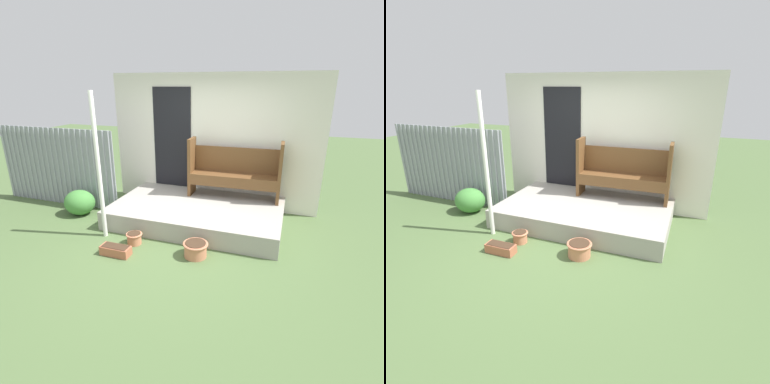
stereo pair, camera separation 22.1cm
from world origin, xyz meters
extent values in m
plane|color=#516B3D|center=(0.00, 0.00, 0.00)|extent=(24.00, 24.00, 0.00)
cube|color=#A8A399|center=(0.10, 0.89, 0.17)|extent=(3.01, 1.79, 0.33)
cube|color=white|center=(0.10, 1.82, 1.30)|extent=(4.21, 0.06, 2.60)
cube|color=black|center=(-0.72, 1.78, 1.34)|extent=(0.80, 0.02, 2.00)
cube|color=gray|center=(-2.91, 0.85, 0.79)|extent=(2.73, 0.02, 1.58)
cylinder|color=#979CA5|center=(-4.21, 0.83, 0.79)|extent=(0.04, 0.04, 1.58)
cylinder|color=#979CA5|center=(-4.09, 0.83, 0.79)|extent=(0.04, 0.04, 1.58)
cylinder|color=#979CA5|center=(-3.97, 0.83, 0.79)|extent=(0.04, 0.04, 1.58)
cylinder|color=#979CA5|center=(-3.84, 0.83, 0.79)|extent=(0.04, 0.04, 1.58)
cylinder|color=#979CA5|center=(-3.72, 0.83, 0.79)|extent=(0.04, 0.04, 1.58)
cylinder|color=#979CA5|center=(-3.59, 0.83, 0.79)|extent=(0.04, 0.04, 1.58)
cylinder|color=#979CA5|center=(-3.47, 0.83, 0.79)|extent=(0.04, 0.04, 1.58)
cylinder|color=#979CA5|center=(-3.34, 0.83, 0.79)|extent=(0.04, 0.04, 1.58)
cylinder|color=#979CA5|center=(-3.22, 0.83, 0.79)|extent=(0.04, 0.04, 1.58)
cylinder|color=#979CA5|center=(-3.10, 0.83, 0.79)|extent=(0.04, 0.04, 1.58)
cylinder|color=#979CA5|center=(-2.97, 0.83, 0.79)|extent=(0.04, 0.04, 1.58)
cylinder|color=#979CA5|center=(-2.85, 0.83, 0.79)|extent=(0.04, 0.04, 1.58)
cylinder|color=#979CA5|center=(-2.72, 0.83, 0.79)|extent=(0.04, 0.04, 1.58)
cylinder|color=#979CA5|center=(-2.60, 0.83, 0.79)|extent=(0.04, 0.04, 1.58)
cylinder|color=#979CA5|center=(-2.47, 0.83, 0.79)|extent=(0.04, 0.04, 1.58)
cylinder|color=#979CA5|center=(-2.35, 0.83, 0.79)|extent=(0.04, 0.04, 1.58)
cylinder|color=#979CA5|center=(-2.23, 0.83, 0.79)|extent=(0.04, 0.04, 1.58)
cylinder|color=#979CA5|center=(-2.10, 0.83, 0.79)|extent=(0.04, 0.04, 1.58)
cylinder|color=#979CA5|center=(-1.98, 0.83, 0.79)|extent=(0.04, 0.04, 1.58)
cylinder|color=#979CA5|center=(-1.85, 0.83, 0.79)|extent=(0.04, 0.04, 1.58)
cylinder|color=#979CA5|center=(-1.73, 0.83, 0.79)|extent=(0.04, 0.04, 1.58)
cylinder|color=#979CA5|center=(-1.60, 0.83, 0.79)|extent=(0.04, 0.04, 1.58)
cylinder|color=white|center=(-1.17, -0.13, 1.15)|extent=(0.07, 0.07, 2.31)
cube|color=brown|center=(-0.18, 1.44, 0.88)|extent=(0.07, 0.40, 1.10)
cube|color=brown|center=(1.47, 1.49, 0.88)|extent=(0.07, 0.40, 1.10)
cube|color=brown|center=(0.64, 1.46, 0.77)|extent=(1.60, 0.45, 0.04)
cube|color=brown|center=(0.65, 1.28, 0.67)|extent=(1.59, 0.08, 0.17)
cube|color=brown|center=(0.64, 1.64, 1.03)|extent=(1.59, 0.09, 0.48)
cylinder|color=tan|center=(-0.58, -0.22, 0.09)|extent=(0.22, 0.22, 0.18)
torus|color=tan|center=(-0.58, -0.22, 0.17)|extent=(0.26, 0.26, 0.02)
cylinder|color=#422D1E|center=(-0.58, -0.22, 0.18)|extent=(0.20, 0.20, 0.01)
cylinder|color=tan|center=(0.45, -0.26, 0.11)|extent=(0.33, 0.33, 0.22)
torus|color=tan|center=(0.45, -0.26, 0.20)|extent=(0.37, 0.37, 0.02)
cylinder|color=#422D1E|center=(0.45, -0.26, 0.22)|extent=(0.30, 0.30, 0.01)
cube|color=#B76647|center=(-0.68, -0.59, 0.07)|extent=(0.45, 0.19, 0.14)
cube|color=#422D1E|center=(-0.68, -0.59, 0.14)|extent=(0.40, 0.16, 0.01)
ellipsoid|color=#478C3D|center=(-2.14, 0.48, 0.24)|extent=(0.59, 0.53, 0.48)
camera|label=1|loc=(1.64, -3.89, 2.38)|focal=28.00mm
camera|label=2|loc=(1.85, -3.82, 2.38)|focal=28.00mm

